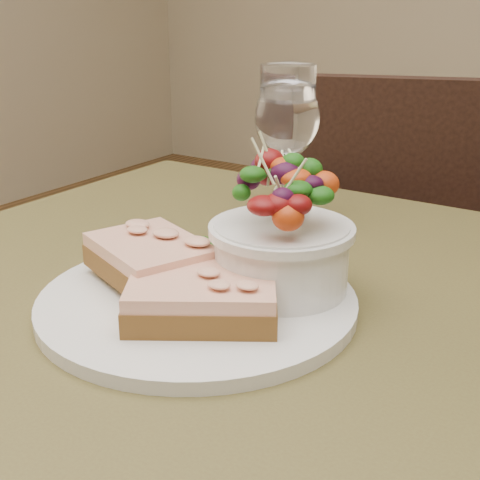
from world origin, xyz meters
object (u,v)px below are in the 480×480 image
Objects in this scene: sandwich_back at (150,257)px; ramekin at (146,253)px; cafe_table at (230,398)px; wine_glass at (287,123)px; salad_bowl at (282,226)px; chair_far at (390,379)px; sandwich_front at (202,297)px; dinner_plate at (197,302)px.

ramekin is (-0.02, 0.02, -0.00)m from sandwich_back.
ramekin is (-0.09, -0.01, 0.13)m from cafe_table.
cafe_table is at bearing 39.00° from sandwich_back.
cafe_table is 0.32m from wine_glass.
salad_bowl reaches higher than ramekin.
sandwich_back is at bearing -162.67° from cafe_table.
ramekin is at bearing 69.03° from chair_far.
chair_far is 5.96× the size of sandwich_front.
chair_far reaches higher than dinner_plate.
dinner_plate is at bearing 101.35° from sandwich_front.
dinner_plate is 2.23× the size of salad_bowl.
sandwich_front is at bearing 77.02° from chair_far.
chair_far reaches higher than sandwich_front.
wine_glass is (0.02, 0.23, 0.09)m from ramekin.
cafe_table is at bearing 67.45° from sandwich_front.
chair_far is at bearing 99.55° from salad_bowl.
sandwich_front is 2.37× the size of ramekin.
sandwich_back is at bearing 178.12° from dinner_plate.
ramekin is (-0.07, 0.02, 0.03)m from dinner_plate.
salad_bowl is at bearing 45.70° from dinner_plate.
cafe_table is 0.76m from chair_far.
salad_bowl reaches higher than sandwich_front.
chair_far is 3.18× the size of dinner_plate.
sandwich_front is 0.09m from sandwich_back.
cafe_table is at bearing -72.76° from wine_glass.
wine_glass is (-0.08, 0.28, 0.09)m from sandwich_front.
dinner_plate is 1.62× the size of wine_glass.
salad_bowl is (0.03, 0.08, 0.04)m from sandwich_front.
sandwich_back is at bearing 70.61° from chair_far.
chair_far is at bearing 88.40° from ramekin.
dinner_plate is at bearing 19.79° from sandwich_back.
ramekin reaches higher than sandwich_front.
wine_glass reaches higher than dinner_plate.
salad_bowl is at bearing 16.68° from ramekin.
dinner_plate is (-0.02, -0.02, 0.11)m from cafe_table.
sandwich_back is (-0.05, 0.00, 0.03)m from dinner_plate.
sandwich_front is 0.30m from wine_glass.
sandwich_back is at bearing -90.81° from wine_glass.
salad_bowl is at bearing 40.58° from cafe_table.
sandwich_back reaches higher than cafe_table.
cafe_table is at bearing 4.76° from ramekin.
sandwich_back is (-0.00, -0.69, 0.49)m from chair_far.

